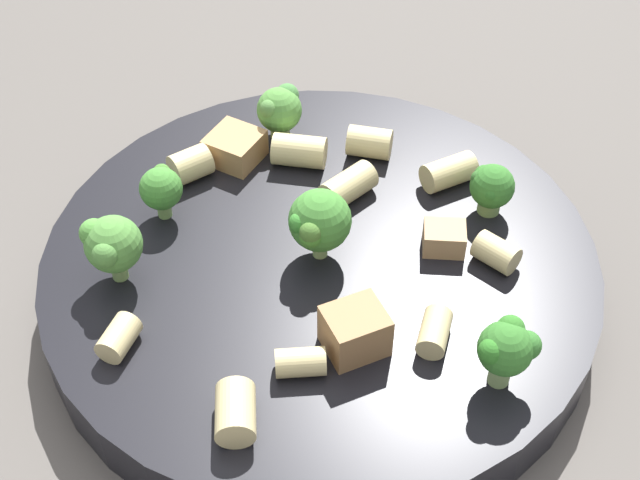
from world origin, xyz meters
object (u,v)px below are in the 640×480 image
object	(u,v)px
rigatoni_3	(361,141)
broccoli_floret_1	(161,187)
rigatoni_7	(301,362)
chicken_chunk_2	(355,331)
pasta_bowl	(320,270)
rigatoni_9	(357,188)
rigatoni_4	(230,411)
rigatoni_1	(496,253)
rigatoni_5	(191,165)
broccoli_floret_2	(111,244)
broccoli_floret_4	(280,109)
broccoli_floret_3	(507,348)
rigatoni_6	(299,151)
rigatoni_0	(449,172)
chicken_chunk_0	(444,238)
chicken_chunk_1	(235,147)
rigatoni_8	(119,338)
broccoli_floret_5	(325,226)
broccoli_floret_0	(491,187)
rigatoni_2	(434,332)

from	to	relation	value
rigatoni_3	broccoli_floret_1	bearing A→B (deg)	135.04
rigatoni_7	chicken_chunk_2	distance (m)	0.03
pasta_bowl	rigatoni_9	world-z (taller)	rigatoni_9
rigatoni_4	broccoli_floret_1	bearing A→B (deg)	38.13
rigatoni_4	rigatoni_1	bearing A→B (deg)	-33.72
rigatoni_4	rigatoni_5	bearing A→B (deg)	31.13
broccoli_floret_2	broccoli_floret_4	world-z (taller)	broccoli_floret_2
broccoli_floret_3	chicken_chunk_2	xyz separation A→B (m)	(-0.00, 0.07, -0.01)
rigatoni_6	rigatoni_0	bearing A→B (deg)	-82.26
chicken_chunk_0	chicken_chunk_1	bearing A→B (deg)	76.79
rigatoni_8	chicken_chunk_2	size ratio (longest dim) A/B	0.76
rigatoni_1	rigatoni_8	world-z (taller)	rigatoni_1
broccoli_floret_2	rigatoni_3	distance (m)	0.15
broccoli_floret_5	broccoli_floret_3	bearing A→B (deg)	-114.12
rigatoni_4	broccoli_floret_5	bearing A→B (deg)	-3.28
rigatoni_4	rigatoni_6	xyz separation A→B (m)	(0.17, 0.03, 0.00)
broccoli_floret_0	rigatoni_2	world-z (taller)	broccoli_floret_0
rigatoni_3	rigatoni_8	bearing A→B (deg)	160.11
chicken_chunk_1	rigatoni_8	bearing A→B (deg)	-178.55
broccoli_floret_5	chicken_chunk_2	world-z (taller)	broccoli_floret_5
rigatoni_2	rigatoni_9	distance (m)	0.10
broccoli_floret_3	chicken_chunk_0	bearing A→B (deg)	31.10
broccoli_floret_1	rigatoni_0	distance (m)	0.15
broccoli_floret_0	chicken_chunk_1	distance (m)	0.14
rigatoni_9	rigatoni_5	bearing A→B (deg)	97.87
rigatoni_3	rigatoni_7	world-z (taller)	rigatoni_3
rigatoni_5	rigatoni_0	bearing A→B (deg)	-72.75
rigatoni_1	rigatoni_9	xyz separation A→B (m)	(0.02, 0.08, 0.00)
rigatoni_8	chicken_chunk_0	size ratio (longest dim) A/B	0.98
broccoli_floret_0	rigatoni_8	xyz separation A→B (m)	(-0.14, 0.14, -0.01)
broccoli_floret_1	rigatoni_1	world-z (taller)	broccoli_floret_1
rigatoni_0	broccoli_floret_2	bearing A→B (deg)	131.92
rigatoni_1	chicken_chunk_2	distance (m)	0.09
broccoli_floret_3	broccoli_floret_4	distance (m)	0.20
rigatoni_8	rigatoni_2	bearing A→B (deg)	-69.18
pasta_bowl	chicken_chunk_1	size ratio (longest dim) A/B	10.33
rigatoni_6	rigatoni_8	bearing A→B (deg)	167.98
chicken_chunk_0	pasta_bowl	bearing A→B (deg)	113.74
broccoli_floret_3	rigatoni_3	world-z (taller)	broccoli_floret_3
rigatoni_9	chicken_chunk_0	distance (m)	0.06
broccoli_floret_3	rigatoni_7	world-z (taller)	broccoli_floret_3
rigatoni_8	rigatoni_4	bearing A→B (deg)	-107.66
rigatoni_5	chicken_chunk_2	bearing A→B (deg)	-124.44
broccoli_floret_2	chicken_chunk_1	world-z (taller)	broccoli_floret_2
rigatoni_2	chicken_chunk_2	distance (m)	0.04
pasta_bowl	broccoli_floret_1	xyz separation A→B (m)	(0.00, 0.09, 0.03)
pasta_bowl	broccoli_floret_0	world-z (taller)	broccoli_floret_0
rigatoni_1	rigatoni_6	xyz separation A→B (m)	(0.04, 0.12, 0.00)
broccoli_floret_0	broccoli_floret_4	size ratio (longest dim) A/B	0.92
broccoli_floret_4	rigatoni_1	world-z (taller)	broccoli_floret_4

